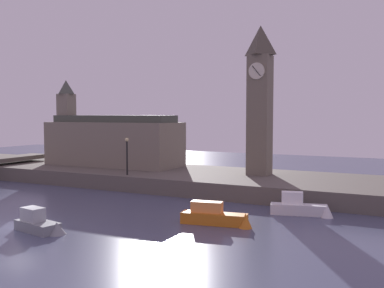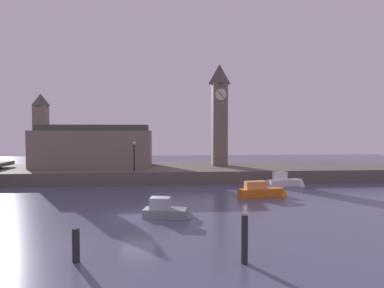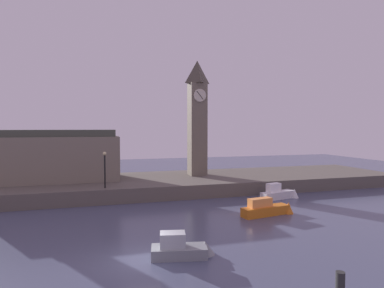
# 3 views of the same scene
# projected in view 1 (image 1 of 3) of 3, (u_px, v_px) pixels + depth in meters

# --- Properties ---
(ground_plane) EXTENTS (120.00, 120.00, 0.00)m
(ground_plane) POSITION_uv_depth(u_px,v_px,m) (18.00, 227.00, 29.50)
(ground_plane) COLOR #474C66
(far_embankment) EXTENTS (70.00, 12.00, 1.50)m
(far_embankment) POSITION_uv_depth(u_px,v_px,m) (168.00, 177.00, 47.29)
(far_embankment) COLOR #5B544C
(far_embankment) RESTS_ON ground
(clock_tower) EXTENTS (2.28, 2.33, 14.49)m
(clock_tower) POSITION_uv_depth(u_px,v_px,m) (260.00, 98.00, 43.42)
(clock_tower) COLOR #6B6051
(clock_tower) RESTS_ON far_embankment
(parliament_hall) EXTENTS (15.97, 5.94, 10.10)m
(parliament_hall) POSITION_uv_depth(u_px,v_px,m) (111.00, 140.00, 52.11)
(parliament_hall) COLOR slate
(parliament_hall) RESTS_ON far_embankment
(streetlamp) EXTENTS (0.36, 0.36, 3.64)m
(streetlamp) POSITION_uv_depth(u_px,v_px,m) (127.00, 152.00, 43.59)
(streetlamp) COLOR black
(streetlamp) RESTS_ON far_embankment
(boat_patrol_orange) EXTENTS (5.11, 1.83, 1.65)m
(boat_patrol_orange) POSITION_uv_depth(u_px,v_px,m) (218.00, 217.00, 30.02)
(boat_patrol_orange) COLOR orange
(boat_patrol_orange) RESTS_ON ground
(boat_cruiser_grey) EXTENTS (4.04, 1.96, 1.54)m
(boat_cruiser_grey) POSITION_uv_depth(u_px,v_px,m) (41.00, 224.00, 28.24)
(boat_cruiser_grey) COLOR gray
(boat_cruiser_grey) RESTS_ON ground
(boat_ferry_white) EXTENTS (4.75, 2.02, 1.77)m
(boat_ferry_white) POSITION_uv_depth(u_px,v_px,m) (302.00, 208.00, 32.90)
(boat_ferry_white) COLOR silver
(boat_ferry_white) RESTS_ON ground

